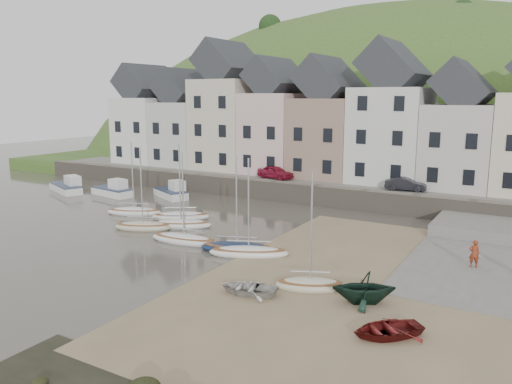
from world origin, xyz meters
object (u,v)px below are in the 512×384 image
Objects in this scene: person_red at (474,254)px; car_left at (275,172)px; rowboat_white at (248,288)px; rowboat_green at (364,287)px; sailboat_0 at (134,211)px; car_right at (406,184)px; rowboat_red at (387,329)px.

car_left is (-20.34, 13.98, 1.34)m from person_red.
person_red is 24.72m from car_left.
rowboat_white is at bearing -144.20° from car_left.
rowboat_green is 1.86× the size of person_red.
sailboat_0 is 15.11m from car_left.
rowboat_white is at bearing 166.77° from car_right.
car_left is at bearing 171.57° from rowboat_red.
car_left is at bearing -167.88° from rowboat_white.
car_right is at bearing -82.59° from person_red.
rowboat_green is 22.30m from car_right.
car_left reaches higher than car_right.
rowboat_green is 27.52m from car_left.
sailboat_0 is 3.96× the size of person_red.
rowboat_white is at bearing -30.26° from sailboat_0.
sailboat_0 is 19.96m from rowboat_white.
car_left is (6.05, 13.70, 1.99)m from sailboat_0.
rowboat_red is 30.97m from car_left.
sailboat_0 reaches higher than person_red.
sailboat_0 is at bearing -21.26° from person_red.
rowboat_white is 0.99× the size of rowboat_green.
person_red is (26.39, -0.28, 0.66)m from sailboat_0.
person_red is at bearing 125.02° from rowboat_red.
car_right is (1.70, 23.75, 1.82)m from rowboat_white.
rowboat_red reaches higher than rowboat_white.
rowboat_red is 1.89× the size of person_red.
person_red is at bearing 125.71° from rowboat_green.
car_left is at bearing -171.80° from rowboat_green.
person_red is (1.89, 10.81, 0.55)m from rowboat_red.
sailboat_0 reaches higher than rowboat_white.
car_right is (-5.57, 24.79, 1.81)m from rowboat_red.
rowboat_red is at bearing 5.54° from rowboat_green.
car_left is (-18.45, 24.79, 1.88)m from rowboat_red.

